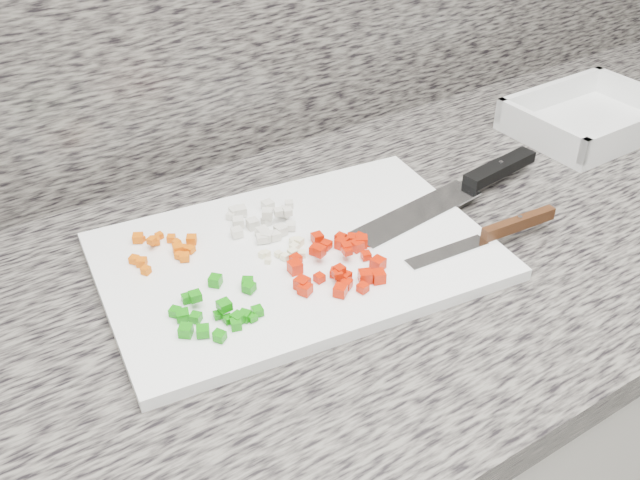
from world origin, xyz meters
The scene contains 10 objects.
countertop centered at (0.00, 1.44, 0.88)m, with size 3.96×0.64×0.04m, color #67635B.
cutting_board centered at (-0.03, 1.47, 0.91)m, with size 0.46×0.30×0.02m, color white.
carrot_pile centered at (-0.16, 1.55, 0.92)m, with size 0.09×0.08×0.02m.
onion_pile centered at (-0.04, 1.54, 0.92)m, with size 0.10×0.09×0.02m.
green_pepper_pile centered at (-0.16, 1.41, 0.92)m, with size 0.11×0.10×0.02m.
red_pepper_pile centered at (-0.01, 1.41, 0.92)m, with size 0.12×0.12×0.02m.
garlic_pile centered at (-0.04, 1.47, 0.92)m, with size 0.06×0.05×0.01m.
chef_knife centered at (0.25, 1.46, 0.92)m, with size 0.33×0.07×0.02m.
paring_knife centered at (0.20, 1.36, 0.92)m, with size 0.22×0.03×0.02m.
tray centered at (0.55, 1.51, 0.92)m, with size 0.25×0.18×0.05m.
Camera 1 is at (-0.38, 0.88, 1.41)m, focal length 40.00 mm.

